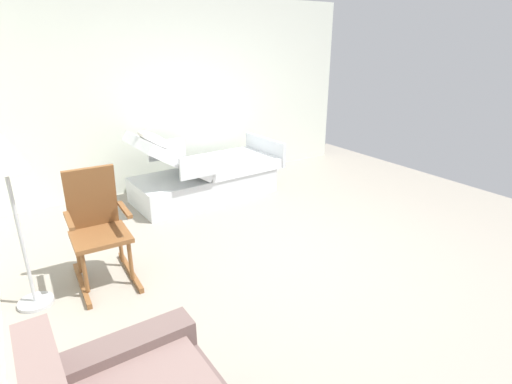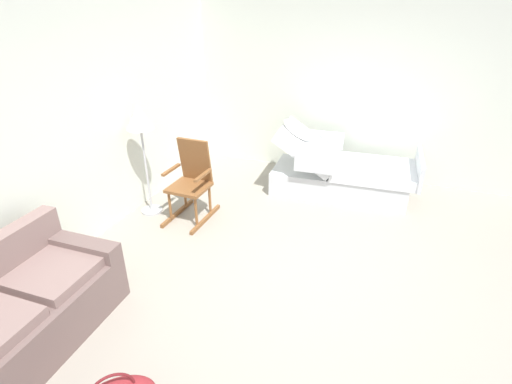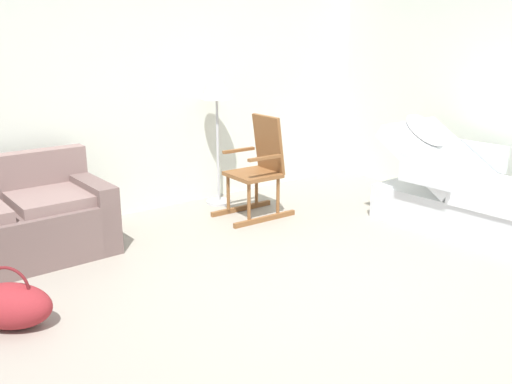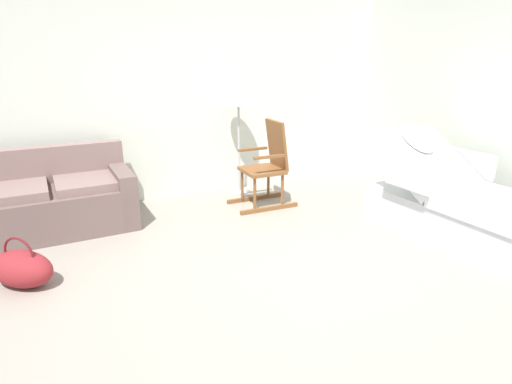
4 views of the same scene
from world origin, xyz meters
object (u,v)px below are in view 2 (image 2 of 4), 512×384
Objects in this scene: hospital_bed at (340,173)px; couch at (20,314)px; floor_lamp at (140,125)px; rocking_chair at (192,181)px.

hospital_bed reaches higher than couch.
hospital_bed is 1.42× the size of floor_lamp.
rocking_chair is at bearing -78.73° from floor_lamp.
couch is 1.55× the size of rocking_chair.
couch is 2.43m from rocking_chair.
floor_lamp is (2.29, 0.31, 0.92)m from couch.
couch is (-3.79, 1.99, -0.00)m from hospital_bed.
floor_lamp reaches higher than hospital_bed.
floor_lamp is at bearing 101.27° from rocking_chair.
floor_lamp reaches higher than couch.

